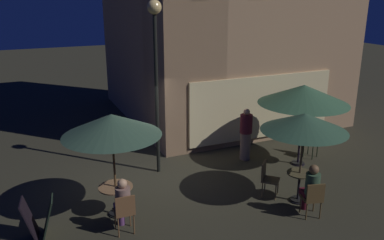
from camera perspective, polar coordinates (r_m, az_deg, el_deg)
The scene contains 17 objects.
ground_plane at distance 11.15m, azimuth -6.68°, elevation -8.54°, with size 60.00×60.00×0.00m, color #2E2C20.
cafe_building at distance 14.90m, azimuth 1.43°, elevation 12.82°, with size 7.63×8.13×7.31m.
street_lamp_near_corner at distance 10.69m, azimuth -5.20°, elevation 9.86°, with size 0.37×0.37×4.72m.
menu_sandwich_board at distance 9.11m, azimuth -20.86°, elevation -12.85°, with size 0.70×0.63×0.87m.
cafe_table_0 at distance 9.46m, azimuth -10.70°, elevation -10.18°, with size 0.77×0.77×0.71m.
cafe_table_1 at distance 10.19m, azimuth 14.91°, elevation -8.49°, with size 0.62×0.62×0.76m.
cafe_table_2 at distance 12.32m, azimuth 14.91°, elevation -3.81°, with size 0.60×0.60×0.79m.
patio_umbrella_0 at distance 8.82m, azimuth -11.30°, elevation -0.73°, with size 2.16×2.16×2.42m.
patio_umbrella_1 at distance 9.64m, azimuth 15.61°, elevation -0.37°, with size 2.01×2.01×2.25m.
patio_umbrella_2 at distance 11.84m, azimuth 15.52°, elevation 3.50°, with size 2.58×2.58×2.41m.
cafe_chair_0 at distance 8.71m, azimuth -9.52°, elevation -12.46°, with size 0.42×0.42×0.92m.
cafe_chair_1 at distance 10.27m, azimuth 10.59°, elevation -7.80°, with size 0.58×0.58×0.90m.
cafe_chair_2 at distance 9.57m, azimuth 16.77°, elevation -10.37°, with size 0.51×0.51×0.88m.
cafe_chair_3 at distance 13.00m, azimuth 16.70°, elevation -2.62°, with size 0.50×0.50×0.93m.
patron_seated_0 at distance 8.77m, azimuth -9.78°, elevation -11.27°, with size 0.32×0.53×1.23m.
patron_seated_1 at distance 9.60m, azimuth 16.50°, elevation -8.99°, with size 0.41×0.52×1.26m.
patron_standing_2 at distance 12.28m, azimuth 7.61°, elevation -2.03°, with size 0.37×0.37×1.60m.
Camera 1 is at (-2.84, -9.61, 4.89)m, focal length 37.70 mm.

